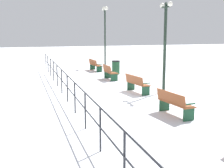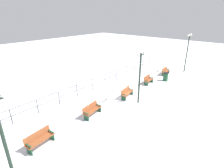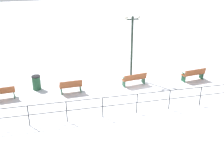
{
  "view_description": "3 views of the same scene",
  "coord_description": "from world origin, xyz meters",
  "views": [
    {
      "loc": [
        -5.24,
        -13.76,
        3.06
      ],
      "look_at": [
        -1.21,
        -0.1,
        0.51
      ],
      "focal_mm": 49.7,
      "sensor_mm": 36.0,
      "label": 1
    },
    {
      "loc": [
        8.31,
        -11.81,
        7.07
      ],
      "look_at": [
        -1.85,
        0.2,
        0.73
      ],
      "focal_mm": 28.3,
      "sensor_mm": 36.0,
      "label": 2
    },
    {
      "loc": [
        -16.41,
        5.4,
        7.92
      ],
      "look_at": [
        -1.7,
        1.9,
        1.07
      ],
      "focal_mm": 46.33,
      "sensor_mm": 36.0,
      "label": 3
    }
  ],
  "objects": [
    {
      "name": "ground_plane",
      "position": [
        0.0,
        0.0,
        0.0
      ],
      "size": [
        80.0,
        80.0,
        0.0
      ],
      "primitive_type": "plane",
      "color": "white",
      "rests_on": "ground"
    },
    {
      "name": "bench_fourth",
      "position": [
        -0.11,
        4.14,
        0.46
      ],
      "size": [
        0.62,
        1.42,
        0.89
      ],
      "rotation": [
        0.0,
        0.0,
        0.05
      ],
      "color": "brown",
      "rests_on": "ground"
    },
    {
      "name": "bench_fifth",
      "position": [
        -0.06,
        8.28,
        0.45
      ],
      "size": [
        0.66,
        1.74,
        0.84
      ],
      "rotation": [
        0.0,
        0.0,
        0.09
      ],
      "color": "brown",
      "rests_on": "ground"
    },
    {
      "name": "lamppost_middle",
      "position": [
        1.4,
        -0.2,
        2.7
      ],
      "size": [
        0.23,
        1.07,
        4.3
      ],
      "color": "#1E2D23",
      "rests_on": "ground"
    },
    {
      "name": "trash_bin",
      "position": [
        0.92,
        6.2,
        0.46
      ],
      "size": [
        0.55,
        0.55,
        0.92
      ],
      "color": "#1E4C2D",
      "rests_on": "ground"
    },
    {
      "name": "waterfront_railing",
      "position": [
        -3.42,
        0.0,
        0.78
      ],
      "size": [
        0.05,
        20.69,
        1.16
      ],
      "color": "#26282D",
      "rests_on": "ground"
    },
    {
      "name": "bench_third",
      "position": [
        0.06,
        -0.01,
        0.46
      ],
      "size": [
        0.75,
        1.68,
        0.86
      ],
      "rotation": [
        0.0,
        0.0,
        0.16
      ],
      "color": "brown",
      "rests_on": "ground"
    },
    {
      "name": "bench_second",
      "position": [
        -0.11,
        -4.15,
        0.47
      ],
      "size": [
        0.76,
        1.71,
        0.88
      ],
      "rotation": [
        0.0,
        0.0,
        0.14
      ],
      "color": "brown",
      "rests_on": "ground"
    }
  ]
}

